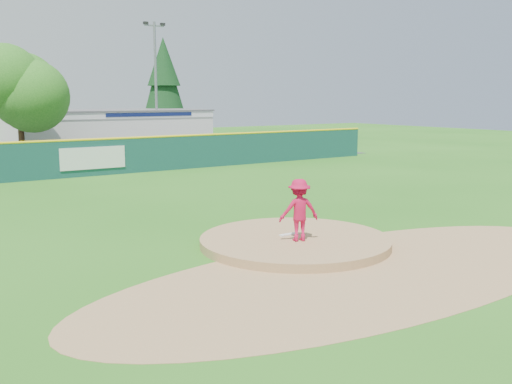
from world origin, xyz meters
TOP-DOWN VIEW (x-y plane):
  - ground at (0.00, 0.00)m, footprint 120.00×120.00m
  - pitchers_mound at (0.00, 0.00)m, footprint 5.50×5.50m
  - pitching_rubber at (0.00, 0.30)m, footprint 0.60×0.15m
  - infield_dirt_arc at (0.00, -3.00)m, footprint 15.40×15.40m
  - parking_lot at (0.00, 27.00)m, footprint 44.00×16.00m
  - pitcher at (-0.16, -0.37)m, footprint 1.28×0.99m
  - van at (0.28, 24.85)m, footprint 5.45×3.75m
  - pool_building_grp at (6.00, 31.99)m, footprint 15.20×8.20m
  - fence_banners at (-3.25, 17.92)m, footprint 10.33×0.04m
  - outfield_fence at (0.00, 18.00)m, footprint 40.00×0.14m
  - deciduous_tree at (-2.00, 25.00)m, footprint 5.60×5.60m
  - conifer_tree at (13.00, 36.00)m, footprint 4.40×4.40m
  - light_pole_right at (9.00, 29.00)m, footprint 1.75×0.25m

SIDE VIEW (x-z plane):
  - ground at x=0.00m, z-range 0.00..0.00m
  - pitchers_mound at x=0.00m, z-range -0.25..0.25m
  - infield_dirt_arc at x=0.00m, z-range 0.00..0.01m
  - parking_lot at x=0.00m, z-range 0.00..0.02m
  - pitching_rubber at x=0.00m, z-range 0.25..0.29m
  - van at x=0.28m, z-range 0.02..1.40m
  - fence_banners at x=-3.25m, z-range 0.40..1.60m
  - outfield_fence at x=0.00m, z-range 0.05..2.12m
  - pitcher at x=-0.16m, z-range 0.25..2.00m
  - pool_building_grp at x=6.00m, z-range 0.01..3.32m
  - deciduous_tree at x=-2.00m, z-range 0.87..8.23m
  - conifer_tree at x=13.00m, z-range 0.79..10.29m
  - light_pole_right at x=9.00m, z-range 0.54..10.54m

